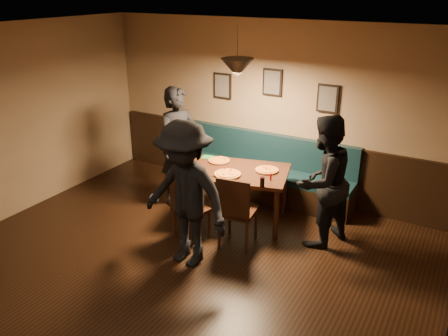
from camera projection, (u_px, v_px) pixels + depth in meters
name	position (u px, v px, depth m)	size (l,w,h in m)	color
floor	(136.00, 305.00, 4.97)	(7.00, 7.00, 0.00)	black
ceiling	(112.00, 44.00, 3.91)	(7.00, 7.00, 0.00)	silver
wall_back	(272.00, 110.00, 7.25)	(6.00, 6.00, 0.00)	#8C704F
wainscot	(269.00, 163.00, 7.57)	(5.88, 0.06, 1.00)	black
booth_bench	(262.00, 168.00, 7.35)	(3.00, 0.60, 1.00)	#0F232D
picture_left	(223.00, 86.00, 7.53)	(0.32, 0.04, 0.42)	black
picture_center	(272.00, 82.00, 7.06)	(0.32, 0.04, 0.42)	black
picture_right	(328.00, 99.00, 6.70)	(0.32, 0.04, 0.42)	black
pendant_lamp	(237.00, 68.00, 5.95)	(0.44, 0.44, 0.25)	black
dining_table	(236.00, 195.00, 6.66)	(1.48, 0.95, 0.79)	black
chair_near_left	(191.00, 208.00, 6.14)	(0.40, 0.40, 0.90)	black
chair_near_right	(238.00, 210.00, 5.98)	(0.45, 0.45, 1.02)	black
diner_left	(179.00, 147.00, 6.99)	(0.68, 0.45, 1.88)	black
diner_right	(323.00, 182.00, 5.88)	(0.87, 0.68, 1.79)	black
diner_front	(185.00, 195.00, 5.43)	(1.20, 0.69, 1.85)	black
pizza_a	(219.00, 161.00, 6.81)	(0.32, 0.32, 0.04)	orange
pizza_b	(228.00, 174.00, 6.32)	(0.37, 0.37, 0.04)	#CE5E26
pizza_c	(267.00, 170.00, 6.47)	(0.33, 0.33, 0.04)	orange
soda_glass	(262.00, 182.00, 5.96)	(0.06, 0.06, 0.13)	black
tabasco_bottle	(271.00, 176.00, 6.16)	(0.03, 0.03, 0.11)	#A4050F
napkin_a	(207.00, 157.00, 6.99)	(0.16, 0.16, 0.01)	#1F7629
napkin_b	(189.00, 170.00, 6.52)	(0.17, 0.17, 0.01)	#1E702B
cutlery_set	(221.00, 179.00, 6.21)	(0.02, 0.20, 0.00)	silver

